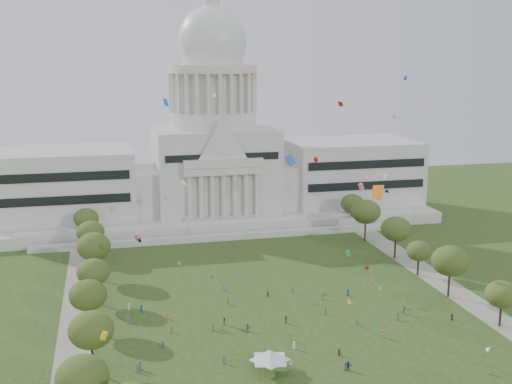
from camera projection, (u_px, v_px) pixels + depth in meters
The scene contains 31 objects.
ground at pixel (304, 343), 137.91m from camera, with size 400.00×400.00×0.00m, color #2D441A.
capitol at pixel (214, 159), 241.32m from camera, with size 160.00×64.50×91.30m.
path_left at pixel (78, 311), 155.56m from camera, with size 8.00×160.00×0.04m, color gray.
path_right at pixel (437, 279), 177.33m from camera, with size 8.00×160.00×0.04m, color gray.
row_tree_l_0 at pixel (82, 377), 105.16m from camera, with size 8.85×8.85×12.59m.
row_tree_l_1 at pixel (91, 330), 123.23m from camera, with size 8.86×8.86×12.59m.
row_tree_r_1 at pixel (502, 294), 145.13m from camera, with size 7.58×7.58×10.78m.
row_tree_l_2 at pixel (88, 295), 142.38m from camera, with size 8.42×8.42×11.97m.
row_tree_r_2 at pixel (450, 261), 162.50m from camera, with size 9.55×9.55×13.58m.
row_tree_l_3 at pixel (93, 272), 158.47m from camera, with size 8.12×8.12×11.55m.
row_tree_r_3 at pixel (419, 251), 179.31m from camera, with size 7.01×7.01×9.98m.
row_tree_l_4 at pixel (94, 246), 175.82m from camera, with size 9.29×9.29×13.21m.
row_tree_r_4 at pixel (396, 229), 193.72m from camera, with size 9.19×9.19×13.06m.
row_tree_l_5 at pixel (91, 232), 193.45m from camera, with size 8.33×8.33×11.85m.
row_tree_r_5 at pixel (366, 212), 212.47m from camera, with size 9.82×9.82×13.96m.
row_tree_l_6 at pixel (86, 218), 210.36m from camera, with size 8.19×8.19×11.64m.
row_tree_r_6 at pixel (352, 204), 230.39m from camera, with size 8.42×8.42×11.97m.
event_tent at pixel (270, 355), 124.71m from camera, with size 9.90×9.90×4.70m.
person_0 at pixel (452, 317), 149.88m from camera, with size 0.77×0.50×1.58m, color #26262B.
person_2 at pixel (404, 310), 153.45m from camera, with size 0.98×0.60×2.01m, color olive.
person_3 at pixel (357, 323), 146.31m from camera, with size 1.23×0.63×1.90m, color #33723F.
person_4 at pixel (286, 319), 148.08m from camera, with size 1.08×0.59×1.84m, color #26262B.
person_5 at pixel (248, 327), 143.89m from camera, with size 1.68×0.67×1.81m, color #994C8C.
person_6 at pixel (345, 366), 126.25m from camera, with size 0.83×0.54×1.69m, color #33723F.
person_7 at pixel (291, 364), 127.00m from camera, with size 0.59×0.43×1.62m, color silver.
person_8 at pixel (224, 321), 147.15m from camera, with size 0.88×0.55×1.82m, color #33723F.
person_9 at pixel (383, 334), 140.50m from camera, with size 1.19×0.61×1.84m, color #994C8C.
person_10 at pixel (326, 311), 153.20m from camera, with size 0.86×0.47×1.48m, color olive.
person_11 at pixel (348, 366), 125.92m from camera, with size 1.73×0.69×1.87m, color navy.
distant_crowd at pixel (236, 321), 147.46m from camera, with size 61.96×42.73×1.92m.
kite_swarm at pixel (312, 201), 137.97m from camera, with size 92.53×95.72×53.73m.
Camera 1 is at (-39.84, -122.16, 60.67)m, focal length 45.00 mm.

